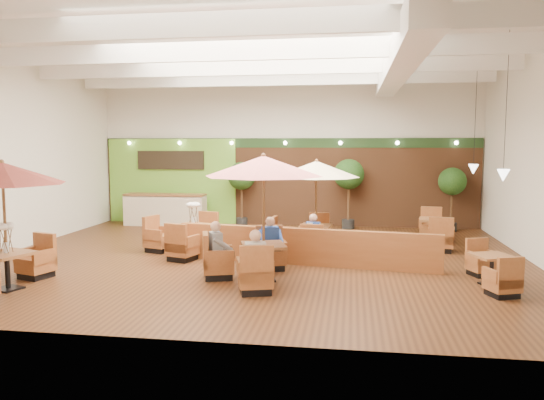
% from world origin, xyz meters
% --- Properties ---
extents(room, '(14.04, 14.00, 5.52)m').
position_xyz_m(room, '(0.25, 1.22, 3.63)').
color(room, '#381E0F').
rests_on(room, ground).
extents(service_counter, '(3.00, 0.75, 1.18)m').
position_xyz_m(service_counter, '(-4.40, 5.10, 0.58)').
color(service_counter, beige).
rests_on(service_counter, ground).
extents(booth_divider, '(6.61, 1.10, 0.92)m').
position_xyz_m(booth_divider, '(1.28, -0.60, 0.46)').
color(booth_divider, brown).
rests_on(booth_divider, ground).
extents(table_0, '(2.64, 2.78, 2.70)m').
position_xyz_m(table_0, '(-4.65, -3.79, 1.92)').
color(table_0, brown).
rests_on(table_0, ground).
extents(table_1, '(2.75, 2.90, 2.81)m').
position_xyz_m(table_1, '(0.45, -2.23, 2.01)').
color(table_1, brown).
rests_on(table_1, ground).
extents(table_2, '(2.48, 2.57, 2.60)m').
position_xyz_m(table_2, '(1.39, 1.13, 1.87)').
color(table_2, brown).
rests_on(table_2, ground).
extents(table_3, '(1.97, 2.82, 1.57)m').
position_xyz_m(table_3, '(-2.15, 0.42, 0.46)').
color(table_3, brown).
rests_on(table_3, ground).
extents(table_4, '(0.97, 2.38, 0.84)m').
position_xyz_m(table_4, '(5.40, -1.94, 0.32)').
color(table_4, brown).
rests_on(table_4, ground).
extents(table_5, '(1.04, 2.78, 1.01)m').
position_xyz_m(table_5, '(4.92, 2.61, 0.38)').
color(table_5, brown).
rests_on(table_5, ground).
extents(topiary_0, '(1.02, 1.02, 2.36)m').
position_xyz_m(topiary_0, '(-1.55, 5.30, 1.76)').
color(topiary_0, black).
rests_on(topiary_0, ground).
extents(topiary_1, '(1.07, 1.07, 2.48)m').
position_xyz_m(topiary_1, '(2.32, 5.30, 1.85)').
color(topiary_1, black).
rests_on(topiary_1, ground).
extents(topiary_2, '(0.95, 0.95, 2.21)m').
position_xyz_m(topiary_2, '(5.84, 5.30, 1.64)').
color(topiary_2, black).
rests_on(topiary_2, ground).
extents(diner_0, '(0.46, 0.41, 0.84)m').
position_xyz_m(diner_0, '(0.52, -3.25, 0.78)').
color(diner_0, silver).
rests_on(diner_0, ground).
extents(diner_1, '(0.45, 0.41, 0.81)m').
position_xyz_m(diner_1, '(0.52, -1.20, 0.76)').
color(diner_1, '#2447A0').
rests_on(diner_1, ground).
extents(diner_2, '(0.45, 0.47, 0.84)m').
position_xyz_m(diner_2, '(-0.50, -2.22, 0.77)').
color(diner_2, gray).
rests_on(diner_2, ground).
extents(diner_3, '(0.38, 0.31, 0.74)m').
position_xyz_m(diner_3, '(1.45, 0.18, 0.74)').
color(diner_3, '#2447A0').
rests_on(diner_3, ground).
extents(diner_4, '(0.37, 0.30, 0.73)m').
position_xyz_m(diner_4, '(1.45, 0.18, 0.73)').
color(diner_4, silver).
rests_on(diner_4, ground).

